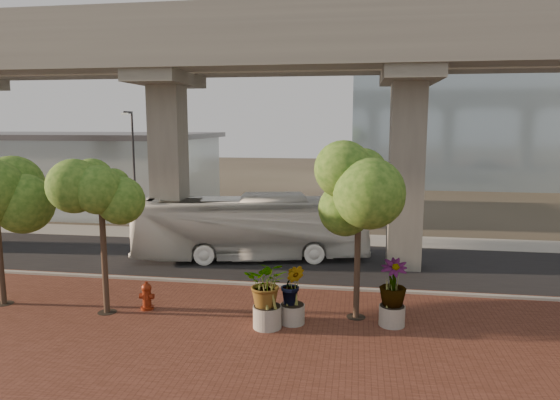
# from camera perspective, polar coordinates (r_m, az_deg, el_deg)

# --- Properties ---
(ground) EXTENTS (160.00, 160.00, 0.00)m
(ground) POSITION_cam_1_polar(r_m,az_deg,el_deg) (24.01, -0.35, -8.43)
(ground) COLOR #3B372B
(ground) RESTS_ON ground
(brick_plaza) EXTENTS (70.00, 13.00, 0.06)m
(brick_plaza) POSITION_cam_1_polar(r_m,az_deg,el_deg) (16.66, -4.98, -16.34)
(brick_plaza) COLOR brown
(brick_plaza) RESTS_ON ground
(asphalt_road) EXTENTS (90.00, 8.00, 0.04)m
(asphalt_road) POSITION_cam_1_polar(r_m,az_deg,el_deg) (25.90, 0.37, -7.10)
(asphalt_road) COLOR black
(asphalt_road) RESTS_ON ground
(curb_strip) EXTENTS (70.00, 0.25, 0.16)m
(curb_strip) POSITION_cam_1_polar(r_m,az_deg,el_deg) (22.10, -1.20, -9.74)
(curb_strip) COLOR #9F9C94
(curb_strip) RESTS_ON ground
(far_sidewalk) EXTENTS (90.00, 3.00, 0.06)m
(far_sidewalk) POSITION_cam_1_polar(r_m,az_deg,el_deg) (31.17, 1.88, -4.35)
(far_sidewalk) COLOR #9F9C94
(far_sidewalk) RESTS_ON ground
(transit_viaduct) EXTENTS (72.00, 5.60, 12.40)m
(transit_viaduct) POSITION_cam_1_polar(r_m,az_deg,el_deg) (24.92, 0.38, 9.20)
(transit_viaduct) COLOR gray
(transit_viaduct) RESTS_ON ground
(station_pavilion) EXTENTS (23.00, 13.00, 6.30)m
(station_pavilion) POSITION_cam_1_polar(r_m,az_deg,el_deg) (45.49, -22.55, 3.19)
(station_pavilion) COLOR silver
(station_pavilion) RESTS_ON ground
(transit_bus) EXTENTS (12.44, 5.13, 3.38)m
(transit_bus) POSITION_cam_1_polar(r_m,az_deg,el_deg) (26.22, -3.32, -3.16)
(transit_bus) COLOR white
(transit_bus) RESTS_ON ground
(fire_hydrant) EXTENTS (0.54, 0.49, 1.09)m
(fire_hydrant) POSITION_cam_1_polar(r_m,az_deg,el_deg) (19.99, -14.98, -10.55)
(fire_hydrant) COLOR maroon
(fire_hydrant) RESTS_ON ground
(planter_front) EXTENTS (2.20, 2.20, 2.42)m
(planter_front) POSITION_cam_1_polar(r_m,az_deg,el_deg) (17.40, -1.48, -9.88)
(planter_front) COLOR #ABA39B
(planter_front) RESTS_ON ground
(planter_right) EXTENTS (2.22, 2.22, 2.37)m
(planter_right) POSITION_cam_1_polar(r_m,az_deg,el_deg) (18.02, 12.78, -9.55)
(planter_right) COLOR gray
(planter_right) RESTS_ON ground
(planter_left) EXTENTS (1.96, 1.96, 2.16)m
(planter_left) POSITION_cam_1_polar(r_m,az_deg,el_deg) (17.81, 1.43, -9.97)
(planter_left) COLOR gray
(planter_left) RESTS_ON ground
(street_tree_near_west) EXTENTS (3.10, 3.10, 6.13)m
(street_tree_near_west) POSITION_cam_1_polar(r_m,az_deg,el_deg) (19.18, -19.84, 1.22)
(street_tree_near_west) COLOR #483629
(street_tree_near_west) RESTS_ON ground
(street_tree_near_east) EXTENTS (4.20, 4.20, 6.57)m
(street_tree_near_east) POSITION_cam_1_polar(r_m,az_deg,el_deg) (17.80, 9.01, 0.93)
(street_tree_near_east) COLOR #483629
(street_tree_near_east) RESTS_ON ground
(streetlamp_west) EXTENTS (0.39, 1.13, 7.79)m
(streetlamp_west) POSITION_cam_1_polar(r_m,az_deg,el_deg) (32.57, -16.44, 3.91)
(streetlamp_west) COLOR #2E2E33
(streetlamp_west) RESTS_ON ground
(streetlamp_east) EXTENTS (0.37, 1.09, 7.52)m
(streetlamp_east) POSITION_cam_1_polar(r_m,az_deg,el_deg) (29.78, 14.96, 3.25)
(streetlamp_east) COLOR #323137
(streetlamp_east) RESTS_ON ground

